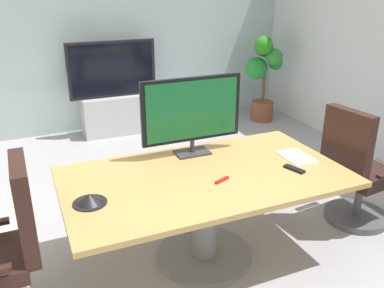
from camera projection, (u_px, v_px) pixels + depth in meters
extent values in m
plane|color=#99999E|center=(204.00, 241.00, 3.47)|extent=(7.51, 7.51, 0.00)
cube|color=#9EB2B7|center=(107.00, 26.00, 5.71)|extent=(5.50, 0.10, 2.92)
cube|color=#B2894C|center=(205.00, 177.00, 3.03)|extent=(2.08, 1.16, 0.04)
cylinder|color=slate|center=(205.00, 219.00, 3.16)|extent=(0.20, 0.20, 0.68)
cylinder|color=slate|center=(204.00, 254.00, 3.29)|extent=(0.76, 0.76, 0.03)
cube|color=black|center=(25.00, 208.00, 2.45)|extent=(0.10, 0.46, 0.60)
cylinder|color=#4C4C51|center=(355.00, 216.00, 3.79)|extent=(0.56, 0.56, 0.06)
cylinder|color=#4C4C51|center=(359.00, 196.00, 3.71)|extent=(0.07, 0.07, 0.36)
cube|color=black|center=(363.00, 174.00, 3.63)|extent=(0.53, 0.53, 0.10)
cube|color=black|center=(347.00, 145.00, 3.38)|extent=(0.14, 0.46, 0.60)
cube|color=black|center=(340.00, 152.00, 3.78)|extent=(0.28, 0.08, 0.03)
cube|color=#333338|center=(192.00, 152.00, 3.39)|extent=(0.28, 0.18, 0.02)
cylinder|color=#333338|center=(192.00, 146.00, 3.37)|extent=(0.04, 0.04, 0.10)
cube|color=black|center=(192.00, 109.00, 3.26)|extent=(0.84, 0.04, 0.52)
cube|color=#14592D|center=(193.00, 110.00, 3.24)|extent=(0.77, 0.01, 0.47)
cube|color=#B7BABC|center=(115.00, 115.00, 5.83)|extent=(0.90, 0.36, 0.55)
cube|color=black|center=(112.00, 69.00, 5.57)|extent=(1.20, 0.06, 0.76)
cube|color=black|center=(113.00, 70.00, 5.54)|extent=(1.12, 0.01, 0.69)
cylinder|color=brown|center=(262.00, 111.00, 6.43)|extent=(0.34, 0.34, 0.30)
cylinder|color=brown|center=(263.00, 88.00, 6.29)|extent=(0.05, 0.05, 0.44)
sphere|color=#158D35|center=(276.00, 63.00, 6.21)|extent=(0.21, 0.21, 0.21)
sphere|color=#16902D|center=(264.00, 47.00, 6.18)|extent=(0.29, 0.29, 0.29)
sphere|color=#21882F|center=(256.00, 68.00, 6.19)|extent=(0.33, 0.33, 0.33)
sphere|color=#27861A|center=(264.00, 46.00, 5.93)|extent=(0.27, 0.27, 0.27)
sphere|color=#307F31|center=(274.00, 57.00, 6.02)|extent=(0.25, 0.25, 0.25)
cone|color=black|center=(89.00, 199.00, 2.62)|extent=(0.19, 0.19, 0.07)
cylinder|color=black|center=(90.00, 203.00, 2.63)|extent=(0.22, 0.22, 0.01)
cube|color=black|center=(294.00, 169.00, 3.09)|extent=(0.10, 0.18, 0.02)
cube|color=red|center=(222.00, 180.00, 2.92)|extent=(0.13, 0.07, 0.02)
cube|color=white|center=(296.00, 157.00, 3.32)|extent=(0.22, 0.31, 0.01)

